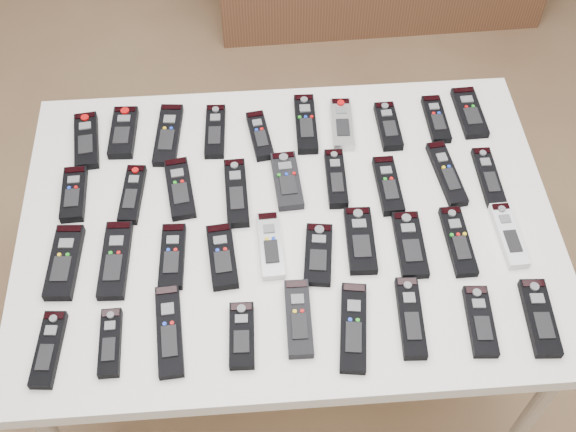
{
  "coord_description": "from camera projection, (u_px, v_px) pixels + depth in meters",
  "views": [
    {
      "loc": [
        -0.17,
        -0.95,
        2.14
      ],
      "look_at": [
        -0.09,
        0.04,
        0.8
      ],
      "focal_mm": 45.0,
      "sensor_mm": 36.0,
      "label": 1
    }
  ],
  "objects": [
    {
      "name": "remote_19",
      "position": [
        64.0,
        262.0,
        1.6
      ],
      "size": [
        0.07,
        0.19,
        0.02
      ],
      "primitive_type": "cube",
      "rotation": [
        0.0,
        0.0,
        -0.06
      ],
      "color": "black",
      "rests_on": "table"
    },
    {
      "name": "remote_6",
      "position": [
        342.0,
        124.0,
        1.85
      ],
      "size": [
        0.06,
        0.17,
        0.02
      ],
      "primitive_type": "cube",
      "rotation": [
        0.0,
        0.0,
        -0.05
      ],
      "color": "#B7B7BC",
      "rests_on": "table"
    },
    {
      "name": "remote_9",
      "position": [
        469.0,
        113.0,
        1.88
      ],
      "size": [
        0.07,
        0.17,
        0.02
      ],
      "primitive_type": "cube",
      "rotation": [
        0.0,
        0.0,
        0.03
      ],
      "color": "black",
      "rests_on": "table"
    },
    {
      "name": "remote_0",
      "position": [
        86.0,
        141.0,
        1.82
      ],
      "size": [
        0.08,
        0.18,
        0.02
      ],
      "primitive_type": "cube",
      "rotation": [
        0.0,
        0.0,
        0.11
      ],
      "color": "black",
      "rests_on": "table"
    },
    {
      "name": "remote_14",
      "position": [
        287.0,
        181.0,
        1.74
      ],
      "size": [
        0.07,
        0.17,
        0.02
      ],
      "primitive_type": "cube",
      "rotation": [
        0.0,
        0.0,
        0.06
      ],
      "color": "black",
      "rests_on": "table"
    },
    {
      "name": "remote_5",
      "position": [
        306.0,
        124.0,
        1.85
      ],
      "size": [
        0.06,
        0.19,
        0.02
      ],
      "primitive_type": "cube",
      "rotation": [
        0.0,
        0.0,
        -0.02
      ],
      "color": "black",
      "rests_on": "table"
    },
    {
      "name": "remote_28",
      "position": [
        509.0,
        235.0,
        1.65
      ],
      "size": [
        0.05,
        0.17,
        0.02
      ],
      "primitive_type": "cube",
      "rotation": [
        0.0,
        0.0,
        0.03
      ],
      "color": "silver",
      "rests_on": "table"
    },
    {
      "name": "remote_37",
      "position": [
        540.0,
        318.0,
        1.52
      ],
      "size": [
        0.06,
        0.18,
        0.02
      ],
      "primitive_type": "cube",
      "rotation": [
        0.0,
        0.0,
        -0.06
      ],
      "color": "black",
      "rests_on": "table"
    },
    {
      "name": "remote_27",
      "position": [
        458.0,
        241.0,
        1.64
      ],
      "size": [
        0.05,
        0.18,
        0.02
      ],
      "primitive_type": "cube",
      "rotation": [
        0.0,
        0.0,
        0.02
      ],
      "color": "black",
      "rests_on": "table"
    },
    {
      "name": "remote_18",
      "position": [
        488.0,
        177.0,
        1.75
      ],
      "size": [
        0.05,
        0.18,
        0.02
      ],
      "primitive_type": "cube",
      "rotation": [
        0.0,
        0.0,
        0.0
      ],
      "color": "black",
      "rests_on": "table"
    },
    {
      "name": "remote_16",
      "position": [
        388.0,
        186.0,
        1.73
      ],
      "size": [
        0.05,
        0.17,
        0.02
      ],
      "primitive_type": "cube",
      "rotation": [
        0.0,
        0.0,
        0.02
      ],
      "color": "black",
      "rests_on": "table"
    },
    {
      "name": "remote_8",
      "position": [
        436.0,
        119.0,
        1.86
      ],
      "size": [
        0.05,
        0.16,
        0.02
      ],
      "primitive_type": "cube",
      "rotation": [
        0.0,
        0.0,
        0.01
      ],
      "color": "black",
      "rests_on": "table"
    },
    {
      "name": "remote_1",
      "position": [
        123.0,
        132.0,
        1.83
      ],
      "size": [
        0.07,
        0.17,
        0.02
      ],
      "primitive_type": "cube",
      "rotation": [
        0.0,
        0.0,
        -0.05
      ],
      "color": "black",
      "rests_on": "table"
    },
    {
      "name": "remote_24",
      "position": [
        318.0,
        254.0,
        1.62
      ],
      "size": [
        0.08,
        0.16,
        0.02
      ],
      "primitive_type": "cube",
      "rotation": [
        0.0,
        0.0,
        -0.13
      ],
      "color": "black",
      "rests_on": "table"
    },
    {
      "name": "remote_36",
      "position": [
        480.0,
        321.0,
        1.51
      ],
      "size": [
        0.06,
        0.16,
        0.02
      ],
      "primitive_type": "cube",
      "rotation": [
        0.0,
        0.0,
        -0.07
      ],
      "color": "black",
      "rests_on": "table"
    },
    {
      "name": "remote_31",
      "position": [
        169.0,
        331.0,
        1.5
      ],
      "size": [
        0.07,
        0.21,
        0.02
      ],
      "primitive_type": "cube",
      "rotation": [
        0.0,
        0.0,
        0.07
      ],
      "color": "black",
      "rests_on": "table"
    },
    {
      "name": "remote_21",
      "position": [
        172.0,
        256.0,
        1.61
      ],
      "size": [
        0.06,
        0.17,
        0.02
      ],
      "primitive_type": "cube",
      "rotation": [
        0.0,
        0.0,
        -0.04
      ],
      "color": "black",
      "rests_on": "table"
    },
    {
      "name": "remote_29",
      "position": [
        49.0,
        349.0,
        1.48
      ],
      "size": [
        0.06,
        0.17,
        0.02
      ],
      "primitive_type": "cube",
      "rotation": [
        0.0,
        0.0,
        -0.08
      ],
      "color": "black",
      "rests_on": "table"
    },
    {
      "name": "remote_4",
      "position": [
        260.0,
        136.0,
        1.83
      ],
      "size": [
        0.07,
        0.16,
        0.02
      ],
      "primitive_type": "cube",
      "rotation": [
        0.0,
        0.0,
        0.14
      ],
      "color": "black",
      "rests_on": "table"
    },
    {
      "name": "table",
      "position": [
        288.0,
        235.0,
        1.73
      ],
      "size": [
        1.25,
        0.88,
        0.78
      ],
      "color": "white",
      "rests_on": "ground"
    },
    {
      "name": "remote_25",
      "position": [
        360.0,
        240.0,
        1.64
      ],
      "size": [
        0.07,
        0.18,
        0.02
      ],
      "primitive_type": "cube",
      "rotation": [
        0.0,
        0.0,
        -0.04
      ],
      "color": "black",
      "rests_on": "table"
    },
    {
      "name": "ground",
      "position": [
        318.0,
        373.0,
        2.29
      ],
      "size": [
        4.0,
        4.0,
        0.0
      ],
      "primitive_type": "plane",
      "color": "brown",
      "rests_on": "ground"
    },
    {
      "name": "remote_32",
      "position": [
        242.0,
        335.0,
        1.49
      ],
      "size": [
        0.06,
        0.15,
        0.02
      ],
      "primitive_type": "cube",
      "rotation": [
        0.0,
        0.0,
        -0.03
      ],
      "color": "black",
      "rests_on": "table"
    },
    {
      "name": "remote_17",
      "position": [
        447.0,
        174.0,
        1.75
      ],
      "size": [
        0.07,
        0.2,
        0.02
      ],
      "primitive_type": "cube",
      "rotation": [
        0.0,
        0.0,
        0.12
      ],
      "color": "black",
      "rests_on": "table"
    },
    {
      "name": "remote_30",
      "position": [
        110.0,
        343.0,
        1.48
      ],
      "size": [
        0.05,
        0.15,
        0.02
      ],
      "primitive_type": "cube",
      "rotation": [
        0.0,
        0.0,
        0.02
      ],
      "color": "black",
      "rests_on": "table"
    },
    {
      "name": "remote_33",
      "position": [
        299.0,
        318.0,
        1.52
      ],
      "size": [
        0.06,
        0.18,
        0.02
      ],
      "primitive_type": "cube",
      "rotation": [
        0.0,
        0.0,
        -0.02
      ],
      "color": "black",
      "rests_on": "table"
    },
    {
      "name": "remote_22",
      "position": [
        222.0,
        256.0,
        1.61
      ],
      "size": [
        0.07,
        0.17,
        0.02
      ],
      "primitive_type": "cube",
      "rotation": [
        0.0,
        0.0,
        0.08
      ],
      "color": "black",
      "rests_on": "table"
    },
    {
      "name": "remote_20",
      "position": [
        115.0,
        260.0,
        1.61
      ],
      "size": [
        0.07,
        0.2,
        0.02
      ],
      "primitive_type": "cube",
      "rotation": [
        0.0,
        0.0,
        -0.04
      ],
      "color": "black",
      "rests_on": "table"
    },
    {
      "name": "remote_11",
      "position": [
        132.0,
        194.0,
        1.72
      ],
      "size": [
        0.06,
        0.17,
        0.02
      ],
      "primitive_type": "cube",
      "rotation": [
        0.0,
        0.0,
        -0.09
      ],
      "color": "black",
      "rests_on": "table"
    },
    {
      "name": "remote_23",
      "position": [
        271.0,
        245.0,
        1.63
      ],
      "size": [
        0.06,
        0.18,
        0.02
      ],
      "primitive_type": "cube",
      "rotation": [
        0.0,
        0.0,
        0.03
      ],
      "color": "#B7B7BC",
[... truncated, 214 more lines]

